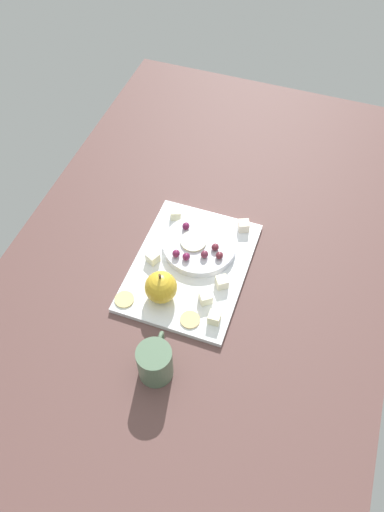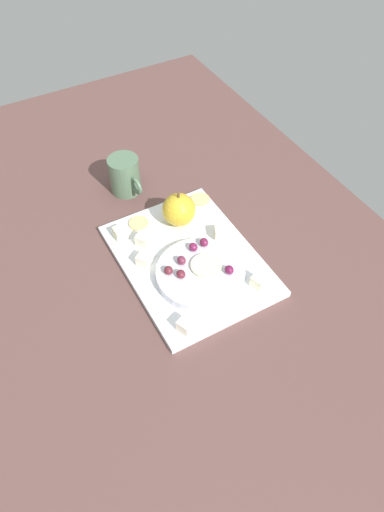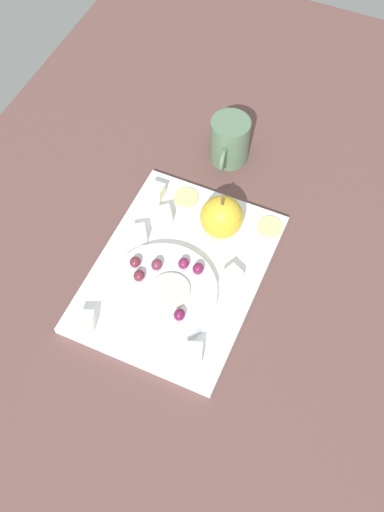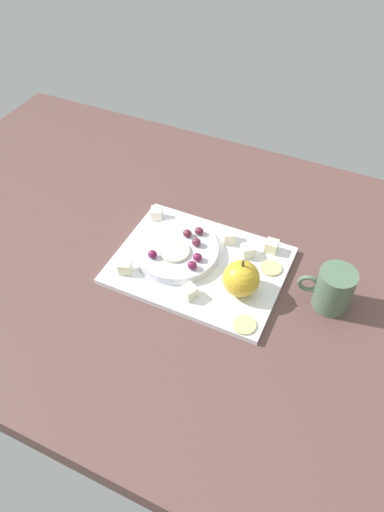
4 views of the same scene
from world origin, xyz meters
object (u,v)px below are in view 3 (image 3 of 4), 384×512
Objects in this scene: grape_0 at (179,315)px; grape_2 at (139,275)px; cheese_cube_4 at (163,215)px; grape_1 at (135,262)px; cracker_0 at (186,197)px; grape_3 at (157,264)px; cheese_cube_5 at (194,353)px; cheese_cube_2 at (156,192)px; grape_5 at (197,270)px; cheese_cube_3 at (86,321)px; platter at (179,271)px; apple_whole at (222,217)px; serving_dish at (161,293)px; cheese_cube_0 at (138,234)px; grape_4 at (185,261)px; apple_slice_0 at (170,291)px; cup at (229,141)px; cracker_1 at (270,227)px; cheese_cube_1 at (233,276)px.

grape_0 is 8.84cm from grape_2.
cheese_cube_4 is 10.48cm from grape_1.
cracker_0 is 15.31cm from grape_3.
grape_3 is at bearing 45.89° from cheese_cube_5.
grape_5 is at bearing -133.52° from cheese_cube_2.
cheese_cube_3 is 1.34× the size of grape_0.
platter is at bearing -140.52° from cheese_cube_4.
apple_whole reaches higher than grape_1.
cheese_cube_0 reaches higher than serving_dish.
grape_3 is at bearing -153.66° from cheese_cube_2.
cheese_cube_4 is at bearing 164.43° from cracker_0.
cheese_cube_2 is 1.34× the size of grape_2.
grape_1 is (-12.32, 8.81, -0.78)cm from apple_whole.
cheese_cube_5 is (-12.31, -7.87, 1.81)cm from platter.
cheese_cube_2 is at bearing 42.40° from grape_4.
cheese_cube_2 is (16.64, 8.85, 0.27)cm from serving_dish.
apple_whole is at bearing -12.82° from grape_4.
grape_4 is 0.31× the size of apple_slice_0.
serving_dish is 9.23× the size of grape_5.
apple_whole is at bearing 1.49° from grape_5.
grape_0 is at bearing -118.96° from grape_1.
cheese_cube_0 is 1.00× the size of cheese_cube_2.
cheese_cube_2 is at bearing 108.68° from cracker_0.
cup reaches higher than serving_dish.
cheese_cube_4 and cheese_cube_5 have the same top height.
cracker_1 is (18.24, -10.47, -0.73)cm from serving_dish.
grape_5 reaches higher than cheese_cube_3.
apple_whole is at bearing 33.13° from cheese_cube_1.
cup reaches higher than platter.
cup reaches higher than cheese_cube_2.
apple_whole reaches higher than grape_3.
grape_3 is at bearing 129.50° from platter.
grape_1 is (-15.85, 15.85, 2.41)cm from cracker_1.
cheese_cube_5 is 0.24× the size of cup.
cracker_0 is 2.29× the size of grape_4.
cheese_cube_1 is 15.49cm from cheese_cube_4.
grape_5 reaches higher than grape_1.
serving_dish is at bearing -155.99° from cheese_cube_4.
cheese_cube_0 is 11.95cm from apple_slice_0.
cheese_cube_3 is 1.34× the size of grape_1.
serving_dish is 9.23× the size of grape_4.
platter is at bearing 95.62° from grape_4.
serving_dish is at bearing 50.05° from cheese_cube_5.
platter is at bearing 25.11° from grape_0.
grape_4 reaches higher than cracker_1.
cheese_cube_5 is at bearing 178.59° from cheese_cube_1.
cheese_cube_0 is 1.00× the size of cheese_cube_4.
cheese_cube_0 is 16.33cm from grape_0.
cheese_cube_1 is 11.64cm from cracker_1.
cup reaches higher than grape_1.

